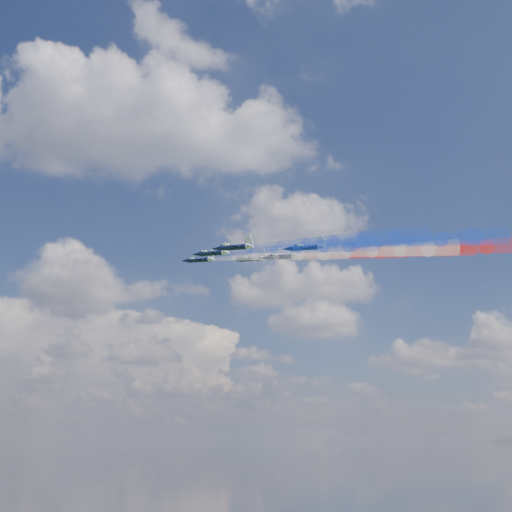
{
  "coord_description": "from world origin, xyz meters",
  "views": [
    {
      "loc": [
        -30.61,
        -137.19,
        109.02
      ],
      "look_at": [
        -19.96,
        9.84,
        152.81
      ],
      "focal_mm": 44.04,
      "sensor_mm": 36.0,
      "label": 1
    }
  ],
  "objects": [
    {
      "name": "trail_inner_left",
      "position": [
        -11.92,
        -6.95,
        149.89
      ],
      "size": [
        32.17,
        25.1,
        8.09
      ],
      "primitive_type": null,
      "rotation": [
        0.1,
        -0.2,
        0.93
      ],
      "color": "blue"
    },
    {
      "name": "trail_rear_right",
      "position": [
        18.45,
        -4.87,
        150.84
      ],
      "size": [
        32.17,
        25.1,
        8.09
      ],
      "primitive_type": null,
      "rotation": [
        0.1,
        -0.2,
        0.93
      ],
      "color": "red"
    },
    {
      "name": "jet_inner_right",
      "position": [
        -20.57,
        20.62,
        155.17
      ],
      "size": [
        14.23,
        14.0,
        5.73
      ],
      "primitive_type": null,
      "rotation": [
        0.1,
        -0.2,
        0.93
      ],
      "color": "black"
    },
    {
      "name": "trail_rear_left",
      "position": [
        8.52,
        -21.1,
        147.37
      ],
      "size": [
        32.17,
        25.1,
        8.09
      ],
      "primitive_type": null,
      "rotation": [
        0.1,
        -0.2,
        0.93
      ],
      "color": "blue"
    },
    {
      "name": "jet_rear_right",
      "position": [
        -0.44,
        8.66,
        153.23
      ],
      "size": [
        14.23,
        14.0,
        5.73
      ],
      "primitive_type": null,
      "rotation": [
        0.1,
        -0.2,
        0.93
      ],
      "color": "black"
    },
    {
      "name": "jet_outer_right",
      "position": [
        -3.49,
        22.55,
        156.6
      ],
      "size": [
        14.23,
        14.0,
        5.73
      ],
      "primitive_type": null,
      "rotation": [
        0.1,
        -0.2,
        0.93
      ],
      "color": "black"
    },
    {
      "name": "trail_center_third",
      "position": [
        4.56,
        -7.35,
        149.2
      ],
      "size": [
        32.17,
        25.1,
        8.09
      ],
      "primitive_type": null,
      "rotation": [
        0.1,
        -0.2,
        0.93
      ],
      "color": "white"
    },
    {
      "name": "trail_lead",
      "position": [
        -15.22,
        6.47,
        152.04
      ],
      "size": [
        32.17,
        25.1,
        8.09
      ],
      "primitive_type": null,
      "rotation": [
        0.1,
        -0.2,
        0.93
      ],
      "color": "white"
    },
    {
      "name": "trail_outer_right",
      "position": [
        15.4,
        9.02,
        154.22
      ],
      "size": [
        32.17,
        25.1,
        8.09
      ],
      "primitive_type": null,
      "rotation": [
        0.1,
        -0.2,
        0.93
      ],
      "color": "red"
    },
    {
      "name": "jet_rear_left",
      "position": [
        -10.37,
        -7.57,
        149.76
      ],
      "size": [
        14.23,
        14.0,
        5.73
      ],
      "primitive_type": null,
      "rotation": [
        0.1,
        -0.2,
        0.93
      ],
      "color": "black"
    },
    {
      "name": "jet_center_third",
      "position": [
        -14.33,
        6.18,
        151.59
      ],
      "size": [
        14.23,
        14.0,
        5.73
      ],
      "primitive_type": null,
      "rotation": [
        0.1,
        -0.2,
        0.93
      ],
      "color": "black"
    },
    {
      "name": "jet_inner_left",
      "position": [
        -30.81,
        6.58,
        152.28
      ],
      "size": [
        14.23,
        14.0,
        5.73
      ],
      "primitive_type": null,
      "rotation": [
        0.1,
        -0.2,
        0.93
      ],
      "color": "black"
    },
    {
      "name": "jet_lead",
      "position": [
        -34.11,
        20.0,
        154.43
      ],
      "size": [
        14.23,
        14.0,
        5.73
      ],
      "primitive_type": null,
      "rotation": [
        0.1,
        -0.2,
        0.93
      ],
      "color": "black"
    },
    {
      "name": "trail_inner_right",
      "position": [
        -1.68,
        7.09,
        152.79
      ],
      "size": [
        32.17,
        25.1,
        8.09
      ],
      "primitive_type": null,
      "rotation": [
        0.1,
        -0.2,
        0.93
      ],
      "color": "red"
    },
    {
      "name": "jet_outer_left",
      "position": [
        -26.04,
        -9.35,
        148.92
      ],
      "size": [
        14.23,
        14.0,
        5.73
      ],
      "primitive_type": null,
      "rotation": [
        0.1,
        -0.2,
        0.93
      ],
      "color": "black"
    },
    {
      "name": "trail_outer_left",
      "position": [
        -7.15,
        -22.88,
        146.53
      ],
      "size": [
        32.17,
        25.1,
        8.09
      ],
      "primitive_type": null,
      "rotation": [
        0.1,
        -0.2,
        0.93
      ],
      "color": "blue"
    }
  ]
}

